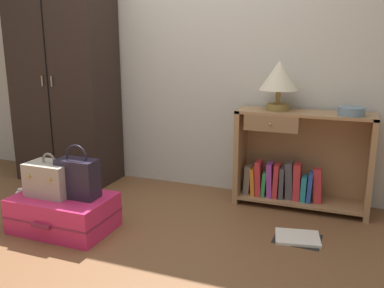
{
  "coord_description": "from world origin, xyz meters",
  "views": [
    {
      "loc": [
        1.31,
        -1.9,
        1.27
      ],
      "look_at": [
        0.25,
        0.81,
        0.55
      ],
      "focal_mm": 38.62,
      "sensor_mm": 36.0,
      "label": 1
    }
  ],
  "objects_px": {
    "train_case": "(50,179)",
    "suitcase_large": "(64,213)",
    "bowl": "(351,111)",
    "wardrobe": "(64,79)",
    "table_lamp": "(279,78)",
    "bookshelf": "(296,163)",
    "handbag": "(78,178)",
    "bottle": "(23,203)",
    "open_book_on_floor": "(297,238)"
  },
  "relations": [
    {
      "from": "train_case",
      "to": "suitcase_large",
      "type": "bearing_deg",
      "value": 5.47
    },
    {
      "from": "bowl",
      "to": "suitcase_large",
      "type": "distance_m",
      "value": 2.15
    },
    {
      "from": "train_case",
      "to": "bowl",
      "type": "bearing_deg",
      "value": 27.71
    },
    {
      "from": "wardrobe",
      "to": "table_lamp",
      "type": "xyz_separation_m",
      "value": [
        1.93,
        0.07,
        0.06
      ]
    },
    {
      "from": "bookshelf",
      "to": "handbag",
      "type": "bearing_deg",
      "value": -142.64
    },
    {
      "from": "table_lamp",
      "to": "bottle",
      "type": "distance_m",
      "value": 2.15
    },
    {
      "from": "bowl",
      "to": "suitcase_large",
      "type": "bearing_deg",
      "value": -151.39
    },
    {
      "from": "bottle",
      "to": "open_book_on_floor",
      "type": "relative_size",
      "value": 0.64
    },
    {
      "from": "open_book_on_floor",
      "to": "bookshelf",
      "type": "bearing_deg",
      "value": 99.98
    },
    {
      "from": "suitcase_large",
      "to": "train_case",
      "type": "xyz_separation_m",
      "value": [
        -0.08,
        -0.01,
        0.24
      ]
    },
    {
      "from": "suitcase_large",
      "to": "train_case",
      "type": "height_order",
      "value": "train_case"
    },
    {
      "from": "handbag",
      "to": "bottle",
      "type": "xyz_separation_m",
      "value": [
        -0.57,
        0.06,
        -0.29
      ]
    },
    {
      "from": "wardrobe",
      "to": "table_lamp",
      "type": "relative_size",
      "value": 5.01
    },
    {
      "from": "train_case",
      "to": "open_book_on_floor",
      "type": "bearing_deg",
      "value": 15.34
    },
    {
      "from": "wardrobe",
      "to": "train_case",
      "type": "height_order",
      "value": "wardrobe"
    },
    {
      "from": "wardrobe",
      "to": "bottle",
      "type": "relative_size",
      "value": 9.07
    },
    {
      "from": "train_case",
      "to": "handbag",
      "type": "distance_m",
      "value": 0.21
    },
    {
      "from": "suitcase_large",
      "to": "bowl",
      "type": "bearing_deg",
      "value": 28.61
    },
    {
      "from": "wardrobe",
      "to": "open_book_on_floor",
      "type": "distance_m",
      "value": 2.45
    },
    {
      "from": "table_lamp",
      "to": "bottle",
      "type": "height_order",
      "value": "table_lamp"
    },
    {
      "from": "handbag",
      "to": "bottle",
      "type": "relative_size",
      "value": 1.77
    },
    {
      "from": "wardrobe",
      "to": "open_book_on_floor",
      "type": "height_order",
      "value": "wardrobe"
    },
    {
      "from": "train_case",
      "to": "handbag",
      "type": "xyz_separation_m",
      "value": [
        0.2,
        0.04,
        0.02
      ]
    },
    {
      "from": "bowl",
      "to": "bottle",
      "type": "xyz_separation_m",
      "value": [
        -2.24,
        -0.89,
        -0.69
      ]
    },
    {
      "from": "table_lamp",
      "to": "open_book_on_floor",
      "type": "distance_m",
      "value": 1.19
    },
    {
      "from": "train_case",
      "to": "bottle",
      "type": "height_order",
      "value": "train_case"
    },
    {
      "from": "wardrobe",
      "to": "bowl",
      "type": "relative_size",
      "value": 10.22
    },
    {
      "from": "suitcase_large",
      "to": "bottle",
      "type": "distance_m",
      "value": 0.46
    },
    {
      "from": "wardrobe",
      "to": "handbag",
      "type": "height_order",
      "value": "wardrobe"
    },
    {
      "from": "bowl",
      "to": "train_case",
      "type": "bearing_deg",
      "value": -152.29
    },
    {
      "from": "wardrobe",
      "to": "train_case",
      "type": "xyz_separation_m",
      "value": [
        0.58,
        -0.96,
        -0.58
      ]
    },
    {
      "from": "suitcase_large",
      "to": "open_book_on_floor",
      "type": "distance_m",
      "value": 1.6
    },
    {
      "from": "bowl",
      "to": "bottle",
      "type": "distance_m",
      "value": 2.51
    },
    {
      "from": "bookshelf",
      "to": "handbag",
      "type": "distance_m",
      "value": 1.65
    },
    {
      "from": "bookshelf",
      "to": "suitcase_large",
      "type": "relative_size",
      "value": 1.51
    },
    {
      "from": "suitcase_large",
      "to": "bottle",
      "type": "bearing_deg",
      "value": 168.76
    },
    {
      "from": "bowl",
      "to": "open_book_on_floor",
      "type": "xyz_separation_m",
      "value": [
        -0.26,
        -0.54,
        -0.78
      ]
    },
    {
      "from": "train_case",
      "to": "open_book_on_floor",
      "type": "distance_m",
      "value": 1.72
    },
    {
      "from": "wardrobe",
      "to": "bottle",
      "type": "bearing_deg",
      "value": -75.9
    },
    {
      "from": "wardrobe",
      "to": "handbag",
      "type": "xyz_separation_m",
      "value": [
        0.78,
        -0.93,
        -0.56
      ]
    },
    {
      "from": "wardrobe",
      "to": "bookshelf",
      "type": "xyz_separation_m",
      "value": [
        2.1,
        0.08,
        -0.59
      ]
    },
    {
      "from": "wardrobe",
      "to": "open_book_on_floor",
      "type": "relative_size",
      "value": 5.82
    },
    {
      "from": "bookshelf",
      "to": "train_case",
      "type": "xyz_separation_m",
      "value": [
        -1.51,
        -1.04,
        0.01
      ]
    },
    {
      "from": "bookshelf",
      "to": "suitcase_large",
      "type": "xyz_separation_m",
      "value": [
        -1.43,
        -1.03,
        -0.23
      ]
    },
    {
      "from": "bowl",
      "to": "bookshelf",
      "type": "bearing_deg",
      "value": 172.17
    },
    {
      "from": "bookshelf",
      "to": "open_book_on_floor",
      "type": "height_order",
      "value": "bookshelf"
    },
    {
      "from": "bowl",
      "to": "train_case",
      "type": "height_order",
      "value": "bowl"
    },
    {
      "from": "suitcase_large",
      "to": "bottle",
      "type": "height_order",
      "value": "suitcase_large"
    },
    {
      "from": "bookshelf",
      "to": "open_book_on_floor",
      "type": "xyz_separation_m",
      "value": [
        0.1,
        -0.59,
        -0.34
      ]
    },
    {
      "from": "wardrobe",
      "to": "table_lamp",
      "type": "height_order",
      "value": "wardrobe"
    }
  ]
}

